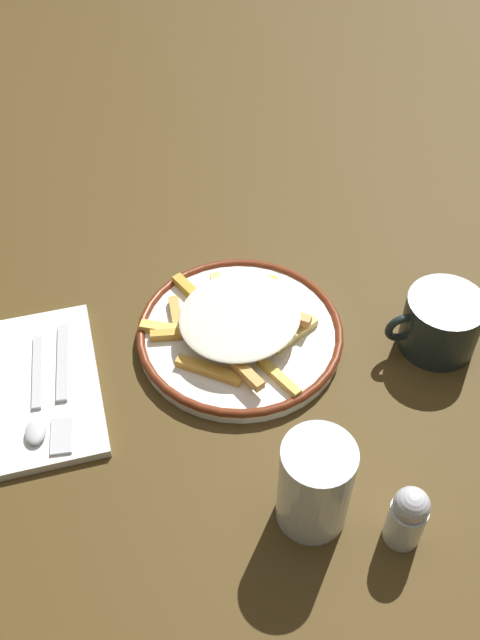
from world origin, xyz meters
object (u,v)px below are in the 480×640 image
at_px(napkin, 38,387).
at_px(salt_shaker, 408,516).
at_px(water_glass, 315,485).
at_px(coffee_mug, 440,323).
at_px(fries_heap, 236,318).
at_px(plate, 240,334).
at_px(spoon, 36,407).
at_px(fork, 62,387).

xyz_separation_m(napkin, salt_shaker, (-0.33, 0.25, 0.03)).
height_order(water_glass, coffee_mug, water_glass).
bearing_deg(coffee_mug, fries_heap, -14.97).
xyz_separation_m(fries_heap, napkin, (0.23, 0.03, -0.03)).
bearing_deg(coffee_mug, napkin, -4.21).
relative_size(water_glass, coffee_mug, 0.97).
bearing_deg(coffee_mug, plate, -14.26).
bearing_deg(spoon, napkin, -92.77).
height_order(fork, water_glass, water_glass).
distance_m(fork, coffee_mug, 0.44).
distance_m(spoon, coffee_mug, 0.46).
height_order(fries_heap, fork, fries_heap).
bearing_deg(water_glass, napkin, -39.61).
bearing_deg(napkin, plate, -174.46).
height_order(napkin, salt_shaker, salt_shaker).
bearing_deg(fork, spoon, 38.22).
xyz_separation_m(fries_heap, salt_shaker, (-0.10, 0.28, 0.00)).
xyz_separation_m(napkin, water_glass, (-0.26, 0.21, 0.05)).
height_order(spoon, water_glass, water_glass).
xyz_separation_m(fork, coffee_mug, (-0.43, 0.02, 0.02)).
relative_size(fries_heap, coffee_mug, 1.91).
height_order(plate, water_glass, water_glass).
xyz_separation_m(plate, fries_heap, (0.00, -0.00, 0.02)).
bearing_deg(spoon, water_glass, 145.53).
distance_m(plate, salt_shaker, 0.29).
height_order(plate, salt_shaker, salt_shaker).
distance_m(fork, water_glass, 0.31).
relative_size(napkin, fork, 1.22).
distance_m(fries_heap, coffee_mug, 0.24).
bearing_deg(fork, plate, -170.48).
bearing_deg(fries_heap, spoon, 14.71).
height_order(plate, fries_heap, fries_heap).
xyz_separation_m(fork, spoon, (0.03, 0.02, 0.00)).
bearing_deg(spoon, coffee_mug, -179.88).
distance_m(plate, fork, 0.21).
distance_m(fries_heap, salt_shaker, 0.30).
bearing_deg(fork, water_glass, 138.90).
height_order(fork, coffee_mug, coffee_mug).
bearing_deg(salt_shaker, spoon, -33.05).
distance_m(fries_heap, napkin, 0.24).
relative_size(fries_heap, fork, 1.23).
relative_size(plate, fries_heap, 1.12).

